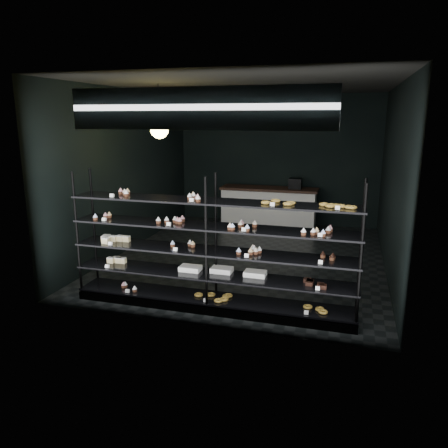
% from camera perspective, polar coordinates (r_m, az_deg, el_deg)
% --- Properties ---
extents(room, '(5.01, 6.01, 3.20)m').
position_cam_1_polar(room, '(8.20, 3.44, 6.40)').
color(room, black).
rests_on(room, ground).
extents(display_shelf, '(4.00, 0.50, 1.91)m').
position_cam_1_polar(display_shelf, '(6.11, -1.89, -5.52)').
color(display_shelf, black).
rests_on(display_shelf, room).
extents(signage, '(3.30, 0.05, 0.50)m').
position_cam_1_polar(signage, '(5.32, -3.67, 14.84)').
color(signage, '#0C123E').
rests_on(signage, room).
extents(pendant_lamp, '(0.30, 0.30, 0.88)m').
position_cam_1_polar(pendant_lamp, '(7.50, -8.44, 12.12)').
color(pendant_lamp, black).
rests_on(pendant_lamp, room).
extents(service_counter, '(2.36, 0.65, 1.23)m').
position_cam_1_polar(service_counter, '(10.82, 5.91, 2.26)').
color(service_counter, silver).
rests_on(service_counter, room).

